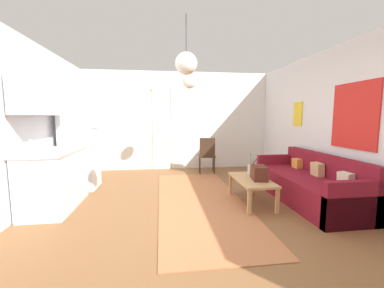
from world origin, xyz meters
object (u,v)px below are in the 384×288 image
Objects in this scene: coffee_table at (252,182)px; handbag at (259,173)px; couch at (310,185)px; refrigerator at (80,144)px; bamboo_vase at (250,169)px; pendant_lamp_far at (189,82)px; pendant_lamp_near at (186,64)px; accent_chair at (207,154)px.

coffee_table is 0.21m from handbag.
refrigerator is at bearing 162.50° from couch.
handbag is (-0.94, -0.06, 0.27)m from couch.
couch is 5.62× the size of bamboo_vase.
refrigerator is (-3.17, 0.97, 0.39)m from bamboo_vase.
pendant_lamp_near is at bearing -97.77° from pendant_lamp_far.
coffee_table is 2.63× the size of bamboo_vase.
pendant_lamp_far reaches higher than handbag.
bamboo_vase is at bearing 90.41° from handbag.
pendant_lamp_far is at bearing 138.35° from bamboo_vase.
pendant_lamp_near is at bearing -151.86° from handbag.
coffee_table is at bearing 178.63° from couch.
bamboo_vase is at bearing -17.06° from refrigerator.
pendant_lamp_far is at bearing 128.24° from handbag.
coffee_table is at bearing -52.51° from pendant_lamp_far.
coffee_table is 2.21m from pendant_lamp_near.
refrigerator reaches higher than bamboo_vase.
couch is at bearing -31.94° from pendant_lamp_far.
couch is at bearing -18.97° from bamboo_vase.
pendant_lamp_near reaches higher than accent_chair.
pendant_lamp_near is at bearing -46.60° from refrigerator.
bamboo_vase is 0.38m from handbag.
refrigerator reaches higher than couch.
accent_chair reaches higher than handbag.
handbag is 0.57× the size of pendant_lamp_far.
bamboo_vase is at bearing 109.76° from accent_chair.
couch is 3.08× the size of pendant_lamp_near.
couch is 2.13× the size of coffee_table.
pendant_lamp_far is at bearing 148.06° from couch.
pendant_lamp_far is (2.18, -0.09, 1.24)m from refrigerator.
coffee_table is 1.45× the size of pendant_lamp_near.
refrigerator is 2.55× the size of pendant_lamp_near.
pendant_lamp_far is at bearing 66.09° from accent_chair.
pendant_lamp_far is at bearing -2.39° from refrigerator.
couch is at bearing 18.33° from pendant_lamp_near.
coffee_table is 1.11× the size of accent_chair.
pendant_lamp_near reaches higher than bamboo_vase.
pendant_lamp_near is (-2.20, -0.73, 1.80)m from couch.
refrigerator is 3.03m from pendant_lamp_near.
couch is at bearing 129.08° from accent_chair.
bamboo_vase is 2.27m from pendant_lamp_near.
handbag is 0.40× the size of accent_chair.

